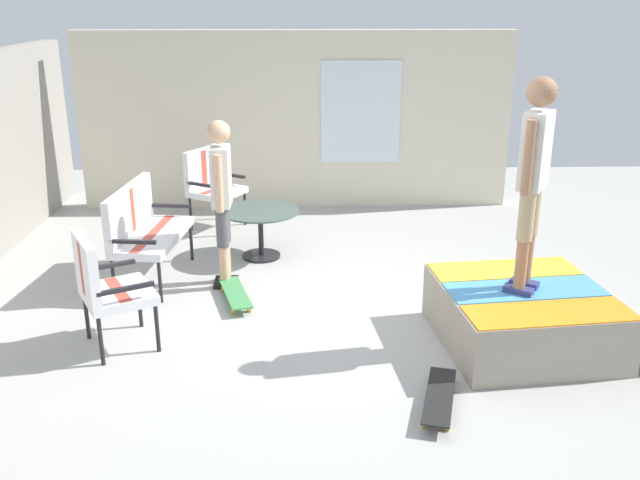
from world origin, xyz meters
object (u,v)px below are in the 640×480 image
Objects in this scene: patio_bench at (142,224)px; patio_chair_near_house at (210,181)px; person_skater at (534,169)px; skateboard_spare at (439,397)px; skateboard_by_bench at (235,293)px; patio_table at (261,224)px; patio_chair_by_wall at (103,282)px; person_watching at (222,191)px; skate_ramp at (526,316)px.

patio_chair_near_house is (1.79, -0.49, -0.00)m from patio_bench.
person_skater is 2.16× the size of skateboard_spare.
skateboard_by_bench and skateboard_spare have the same top height.
patio_table is at bearing -62.72° from patio_bench.
patio_chair_by_wall is (-3.34, 0.47, 0.00)m from patio_chair_near_house.
patio_chair_near_house is 4.88m from skateboard_spare.
person_watching is 2.11× the size of skateboard_by_bench.
patio_chair_near_house is 2.06m from person_watching.
person_watching is at bearing 62.80° from person_skater.
skate_ramp is 3.95m from patio_bench.
patio_bench is 1.30m from skateboard_by_bench.
patio_chair_near_house is 1.00× the size of patio_chair_by_wall.
patio_bench is 1.58× the size of skateboard_spare.
person_skater is at bearing 103.26° from skate_ramp.
person_skater is at bearing -117.20° from person_watching.
person_skater reaches higher than skate_ramp.
patio_table is 3.50m from skateboard_spare.
skate_ramp is 2.66× the size of skateboard_spare.
skate_ramp is at bearing -76.74° from person_skater.
person_skater reaches higher than person_watching.
skateboard_spare is at bearing 138.54° from person_skater.
person_skater is (-1.56, -3.55, 0.95)m from patio_bench.
skateboard_by_bench is (-0.61, -1.01, -0.53)m from patio_bench.
skate_ramp is 3.62m from patio_chair_by_wall.
patio_bench is 1.86m from patio_chair_near_house.
patio_chair_by_wall is 1.66m from person_watching.
patio_chair_near_house is 4.64m from person_skater.
person_watching reaches higher than skate_ramp.
person_skater reaches higher than patio_chair_by_wall.
person_skater is at bearing -137.60° from patio_chair_near_house.
patio_chair_by_wall reaches higher than patio_table.
skateboard_by_bench is at bearing -46.89° from patio_chair_by_wall.
person_watching is at bearing -168.95° from patio_chair_near_house.
patio_table is 0.52× the size of person_watching.
patio_bench is 0.98m from person_watching.
person_skater is 2.16× the size of skateboard_by_bench.
person_skater is (-2.18, -2.34, 1.16)m from patio_table.
patio_chair_near_house is at bearing -15.20° from patio_bench.
skate_ramp is 2.77m from skateboard_by_bench.
skateboard_by_bench is at bearing 69.55° from person_skater.
skate_ramp is 1.26× the size of person_watching.
patio_chair_by_wall is at bearing 69.84° from skateboard_spare.
patio_table is at bearing -22.30° from person_watching.
patio_bench is 1.58× the size of skateboard_by_bench.
skateboard_spare is (-3.15, -1.49, -0.32)m from patio_table.
person_skater reaches higher than skateboard_spare.
person_skater is at bearing -132.91° from patio_table.
patio_bench is at bearing 0.48° from patio_chair_by_wall.
skateboard_by_bench is at bearing -162.19° from person_watching.
patio_table is at bearing -148.59° from patio_chair_near_house.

